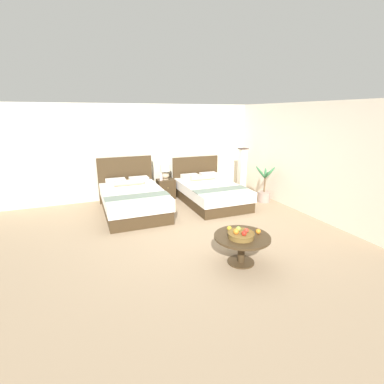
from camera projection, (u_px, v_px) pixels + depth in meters
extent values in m
cube|color=#A08668|center=(198.00, 231.00, 5.72)|extent=(9.26, 9.49, 0.02)
cube|color=beige|center=(158.00, 151.00, 7.99)|extent=(9.26, 0.12, 2.57)
cube|color=beige|center=(300.00, 158.00, 6.74)|extent=(0.12, 5.09, 2.57)
cube|color=#3F2E1A|center=(134.00, 208.00, 6.67)|extent=(1.34, 2.05, 0.29)
cube|color=white|center=(133.00, 196.00, 6.59)|extent=(1.38, 2.09, 0.28)
cube|color=#3F2E1A|center=(126.00, 179.00, 7.48)|extent=(1.42, 0.06, 1.22)
cube|color=white|center=(116.00, 182.00, 7.11)|extent=(0.48, 0.30, 0.14)
cube|color=silver|center=(139.00, 180.00, 7.32)|extent=(0.48, 0.30, 0.14)
cylinder|color=#C4B089|center=(129.00, 182.00, 7.00)|extent=(0.74, 0.15, 0.15)
cube|color=slate|center=(137.00, 196.00, 6.09)|extent=(1.40, 0.38, 0.01)
cube|color=#3F2E1A|center=(211.00, 199.00, 7.41)|extent=(1.32, 2.12, 0.26)
cube|color=white|center=(211.00, 189.00, 7.33)|extent=(1.36, 2.16, 0.25)
cube|color=#3F2E1A|center=(196.00, 175.00, 8.26)|extent=(1.40, 0.06, 1.10)
cube|color=silver|center=(190.00, 177.00, 7.89)|extent=(0.48, 0.30, 0.14)
cube|color=white|center=(209.00, 175.00, 8.10)|extent=(0.48, 0.30, 0.14)
cylinder|color=#C4B089|center=(203.00, 178.00, 7.78)|extent=(0.73, 0.15, 0.15)
cube|color=slate|center=(221.00, 189.00, 6.83)|extent=(1.38, 0.35, 0.01)
cube|color=#3F2E1A|center=(166.00, 189.00, 7.85)|extent=(0.47, 0.40, 0.54)
sphere|color=tan|center=(168.00, 188.00, 7.64)|extent=(0.02, 0.02, 0.02)
cylinder|color=tan|center=(165.00, 179.00, 7.80)|extent=(0.18, 0.18, 0.02)
ellipsoid|color=tan|center=(165.00, 176.00, 7.77)|extent=(0.21, 0.21, 0.18)
cylinder|color=#99844C|center=(165.00, 172.00, 7.74)|extent=(0.02, 0.02, 0.04)
cylinder|color=beige|center=(165.00, 168.00, 7.71)|extent=(0.28, 0.28, 0.19)
cylinder|color=silver|center=(161.00, 177.00, 7.67)|extent=(0.09, 0.09, 0.16)
torus|color=silver|center=(161.00, 174.00, 7.65)|extent=(0.09, 0.09, 0.01)
cylinder|color=#3F2E1A|center=(241.00, 262.00, 4.50)|extent=(0.43, 0.43, 0.02)
cylinder|color=#3F2E1A|center=(241.00, 250.00, 4.45)|extent=(0.12, 0.12, 0.43)
cylinder|color=#3F2E1A|center=(242.00, 237.00, 4.38)|extent=(0.89, 0.89, 0.04)
cylinder|color=brown|center=(241.00, 235.00, 4.30)|extent=(0.40, 0.40, 0.08)
torus|color=brown|center=(241.00, 233.00, 4.29)|extent=(0.42, 0.42, 0.02)
sphere|color=orange|center=(236.00, 232.00, 4.25)|extent=(0.09, 0.09, 0.09)
sphere|color=red|center=(244.00, 233.00, 4.20)|extent=(0.08, 0.08, 0.08)
sphere|color=#BE392A|center=(246.00, 230.00, 4.31)|extent=(0.08, 0.08, 0.08)
sphere|color=#8AB345|center=(238.00, 229.00, 4.36)|extent=(0.08, 0.08, 0.08)
sphere|color=gold|center=(229.00, 228.00, 4.57)|extent=(0.08, 0.08, 0.08)
sphere|color=orange|center=(258.00, 231.00, 4.44)|extent=(0.08, 0.08, 0.08)
cube|color=#392824|center=(241.00, 192.00, 8.45)|extent=(0.24, 0.24, 0.03)
cube|color=white|center=(242.00, 171.00, 8.27)|extent=(0.20, 0.20, 1.29)
cube|color=#392824|center=(243.00, 149.00, 8.09)|extent=(0.24, 0.24, 0.02)
cylinder|color=gray|center=(264.00, 197.00, 7.57)|extent=(0.33, 0.33, 0.27)
cylinder|color=brown|center=(265.00, 185.00, 7.48)|extent=(0.04, 0.04, 0.39)
ellipsoid|color=#367445|center=(270.00, 172.00, 7.43)|extent=(0.32, 0.09, 0.32)
ellipsoid|color=#367445|center=(266.00, 173.00, 7.48)|extent=(0.17, 0.20, 0.28)
ellipsoid|color=#367445|center=(260.00, 172.00, 7.48)|extent=(0.18, 0.31, 0.34)
ellipsoid|color=#367445|center=(262.00, 173.00, 7.35)|extent=(0.28, 0.08, 0.31)
ellipsoid|color=#367445|center=(266.00, 175.00, 7.27)|extent=(0.16, 0.29, 0.27)
ellipsoid|color=#367445|center=(268.00, 174.00, 7.36)|extent=(0.16, 0.18, 0.28)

